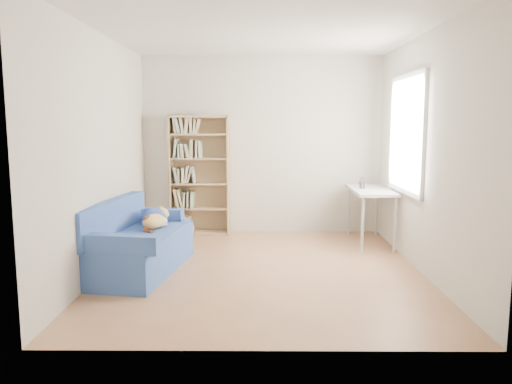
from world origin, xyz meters
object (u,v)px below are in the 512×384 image
(bookshelf, at_px, (200,180))
(pen_cup, at_px, (362,184))
(sofa, at_px, (137,244))
(desk, at_px, (371,195))

(bookshelf, distance_m, pen_cup, 2.33)
(sofa, xyz_separation_m, pen_cup, (2.75, 1.37, 0.50))
(sofa, relative_size, desk, 1.54)
(desk, bearing_deg, pen_cup, 152.14)
(desk, relative_size, pen_cup, 7.16)
(bookshelf, distance_m, desk, 2.45)
(bookshelf, xyz_separation_m, pen_cup, (2.27, -0.51, 0.01))
(sofa, bearing_deg, desk, 33.05)
(pen_cup, bearing_deg, bookshelf, 167.41)
(bookshelf, xyz_separation_m, desk, (2.38, -0.57, -0.13))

